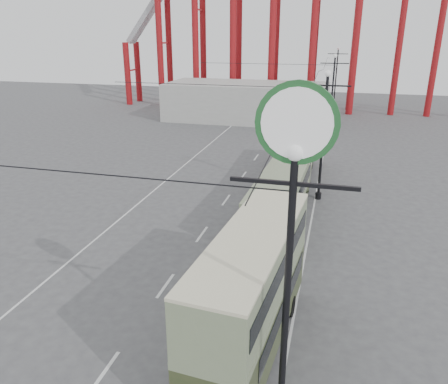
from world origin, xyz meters
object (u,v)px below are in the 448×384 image
(single_decker_cream, at_px, (296,157))
(pedestrian, at_px, (244,265))
(lamp_post_near, at_px, (292,200))
(double_decker_bus, at_px, (252,287))
(single_decker_green, at_px, (281,195))

(single_decker_cream, relative_size, pedestrian, 6.24)
(lamp_post_near, height_order, double_decker_bus, lamp_post_near)
(single_decker_green, xyz_separation_m, pedestrian, (-0.77, -7.74, -0.98))
(lamp_post_near, distance_m, pedestrian, 11.48)
(single_decker_cream, bearing_deg, single_decker_green, -91.72)
(double_decker_bus, distance_m, single_decker_cream, 21.96)
(lamp_post_near, height_order, single_decker_cream, lamp_post_near)
(double_decker_bus, distance_m, single_decker_green, 12.70)
(lamp_post_near, relative_size, double_decker_bus, 1.13)
(double_decker_bus, bearing_deg, single_decker_green, 97.49)
(lamp_post_near, relative_size, single_decker_cream, 1.03)
(lamp_post_near, xyz_separation_m, single_decker_green, (-2.22, 16.31, -6.04))
(single_decker_cream, xyz_separation_m, pedestrian, (-0.80, -17.03, -0.99))
(single_decker_green, relative_size, pedestrian, 6.85)
(double_decker_bus, relative_size, single_decker_green, 0.83)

